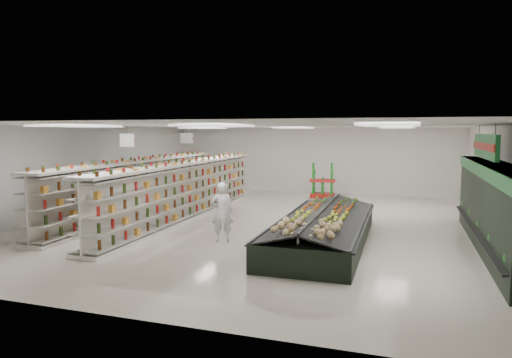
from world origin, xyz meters
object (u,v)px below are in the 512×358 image
(soda_endcap, at_px, (323,182))
(shopper_main, at_px, (222,212))
(produce_island, at_px, (323,228))
(gondola_left, at_px, (141,188))
(shopper_background, at_px, (204,180))
(gondola_center, at_px, (187,192))

(soda_endcap, xyz_separation_m, shopper_main, (-1.13, -9.30, 0.12))
(produce_island, distance_m, shopper_main, 2.78)
(gondola_left, relative_size, shopper_background, 6.64)
(produce_island, bearing_deg, shopper_main, -165.75)
(gondola_left, height_order, shopper_main, gondola_left)
(gondola_left, relative_size, gondola_center, 1.01)
(shopper_background, bearing_deg, gondola_left, 153.44)
(shopper_background, bearing_deg, produce_island, -148.88)
(produce_island, xyz_separation_m, shopper_background, (-6.44, 6.40, 0.42))
(shopper_main, height_order, shopper_background, shopper_background)
(gondola_center, relative_size, shopper_main, 6.85)
(produce_island, bearing_deg, soda_endcap, 100.07)
(gondola_center, height_order, produce_island, gondola_center)
(shopper_main, xyz_separation_m, shopper_background, (-3.78, 7.08, 0.03))
(gondola_center, relative_size, soda_endcap, 7.73)
(gondola_center, relative_size, produce_island, 1.77)
(gondola_left, relative_size, soda_endcap, 7.79)
(gondola_left, distance_m, soda_endcap, 8.31)
(gondola_left, xyz_separation_m, shopper_background, (0.84, 3.78, -0.05))
(produce_island, bearing_deg, gondola_center, 157.00)
(soda_endcap, xyz_separation_m, shopper_background, (-4.91, -2.22, 0.15))
(gondola_left, distance_m, shopper_background, 3.87)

